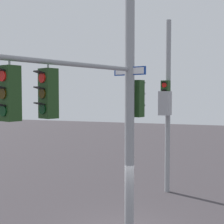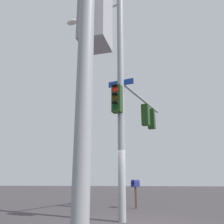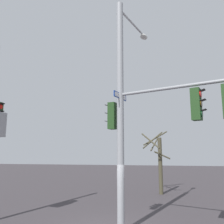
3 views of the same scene
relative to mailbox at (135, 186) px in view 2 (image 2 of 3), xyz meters
name	(u,v)px [view 2 (image 2 of 3)]	position (x,y,z in m)	size (l,w,h in m)	color
main_signal_pole_assembly	(126,96)	(0.30, 3.10, 3.83)	(4.77, 5.45, 9.42)	gray
secondary_pole_assembly	(91,11)	(0.63, 9.62, 3.04)	(0.55, 0.84, 7.97)	gray
mailbox	(135,186)	(0.00, 0.00, 0.00)	(0.46, 0.49, 1.41)	#4C3823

